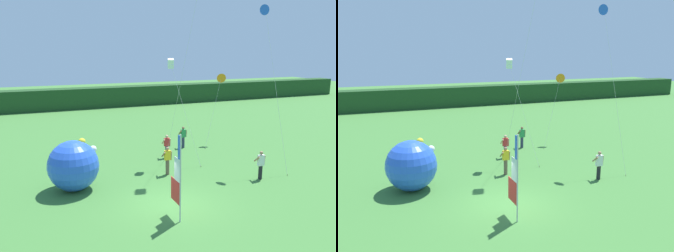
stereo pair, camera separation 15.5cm
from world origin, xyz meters
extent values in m
plane|color=#3D7533|center=(0.00, 0.00, 0.00)|extent=(120.00, 120.00, 0.00)
cube|color=#1E421E|center=(0.00, 29.88, 1.25)|extent=(80.00, 2.40, 2.50)
cylinder|color=#B7B7BC|center=(-0.23, -1.67, 1.92)|extent=(0.06, 0.06, 3.84)
cube|color=red|center=(-0.23, -1.15, 1.20)|extent=(0.02, 0.97, 1.02)
cube|color=white|center=(-0.23, -1.34, 2.23)|extent=(0.02, 0.60, 1.02)
cube|color=blue|center=(-0.23, -1.52, 3.25)|extent=(0.02, 0.23, 1.02)
cylinder|color=black|center=(6.03, 1.24, 0.40)|extent=(0.22, 0.22, 0.80)
cube|color=white|center=(6.03, 1.24, 1.11)|extent=(0.36, 0.20, 0.62)
sphere|color=#A37556|center=(6.03, 1.24, 1.54)|extent=(0.20, 0.20, 0.20)
cylinder|color=#A37556|center=(5.80, 1.30, 1.19)|extent=(0.09, 0.48, 0.42)
cylinder|color=#A37556|center=(6.26, 1.24, 1.10)|extent=(0.09, 0.14, 0.56)
cylinder|color=brown|center=(1.43, 3.90, 0.45)|extent=(0.22, 0.22, 0.89)
cube|color=yellow|center=(1.43, 3.90, 1.17)|extent=(0.36, 0.20, 0.56)
sphere|color=#A37556|center=(1.43, 3.90, 1.57)|extent=(0.20, 0.20, 0.20)
cylinder|color=#A37556|center=(1.20, 3.96, 1.23)|extent=(0.09, 0.48, 0.42)
cylinder|color=#A37556|center=(1.66, 3.90, 1.13)|extent=(0.09, 0.14, 0.56)
cylinder|color=#2D334C|center=(2.62, 6.95, 0.41)|extent=(0.22, 0.22, 0.82)
cube|color=red|center=(2.62, 6.95, 1.09)|extent=(0.36, 0.20, 0.54)
sphere|color=tan|center=(2.62, 6.95, 1.48)|extent=(0.20, 0.20, 0.20)
cylinder|color=tan|center=(2.39, 7.01, 1.13)|extent=(0.09, 0.48, 0.42)
cylinder|color=tan|center=(2.85, 6.96, 1.03)|extent=(0.09, 0.14, 0.56)
cylinder|color=#2D334C|center=(4.66, 8.77, 0.40)|extent=(0.22, 0.22, 0.81)
cube|color=#2D8E4C|center=(4.66, 8.77, 1.10)|extent=(0.36, 0.20, 0.58)
sphere|color=brown|center=(4.66, 8.77, 1.50)|extent=(0.20, 0.20, 0.20)
cylinder|color=brown|center=(4.43, 8.83, 1.16)|extent=(0.09, 0.48, 0.42)
cylinder|color=brown|center=(4.89, 8.78, 1.06)|extent=(0.09, 0.14, 0.56)
sphere|color=blue|center=(-3.94, 3.57, 1.32)|extent=(2.64, 2.64, 2.64)
sphere|color=purple|center=(-3.51, 4.51, 2.14)|extent=(0.37, 0.37, 0.37)
sphere|color=yellow|center=(-3.40, 3.87, 2.49)|extent=(0.37, 0.37, 0.37)
sphere|color=white|center=(-2.85, 3.75, 2.05)|extent=(0.37, 0.37, 0.37)
cylinder|color=brown|center=(7.83, 1.07, 0.04)|extent=(0.03, 0.03, 0.08)
cylinder|color=silver|center=(7.73, 2.40, 4.74)|extent=(0.23, 2.67, 9.49)
cone|color=blue|center=(7.62, 3.73, 9.49)|extent=(0.55, 0.69, 0.65)
cylinder|color=brown|center=(3.86, 4.32, 0.04)|extent=(0.03, 0.03, 0.08)
cylinder|color=silver|center=(3.20, 5.21, 3.17)|extent=(1.34, 1.78, 6.34)
cube|color=white|center=(2.54, 6.09, 6.34)|extent=(0.53, 0.61, 0.64)
cylinder|color=brown|center=(2.49, 6.80, 0.04)|extent=(0.03, 0.03, 0.08)
cylinder|color=silver|center=(3.16, 5.75, 5.62)|extent=(1.35, 2.12, 11.24)
cylinder|color=brown|center=(6.02, 7.83, 0.04)|extent=(0.03, 0.03, 0.08)
cylinder|color=silver|center=(7.12, 8.71, 2.52)|extent=(2.22, 1.77, 5.04)
cone|color=orange|center=(8.22, 9.58, 5.03)|extent=(0.79, 0.59, 0.74)
camera|label=1|loc=(-5.86, -14.21, 7.21)|focal=37.47mm
camera|label=2|loc=(-5.72, -14.26, 7.21)|focal=37.47mm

